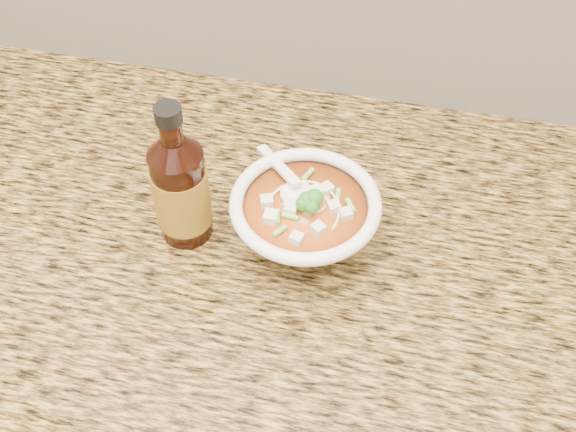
# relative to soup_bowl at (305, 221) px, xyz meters

# --- Properties ---
(cabinet) EXTENTS (4.00, 0.65, 0.86)m
(cabinet) POSITION_rel_soup_bowl_xyz_m (-0.14, -0.03, -0.51)
(cabinet) COLOR black
(cabinet) RESTS_ON ground
(counter_slab) EXTENTS (4.00, 0.68, 0.04)m
(counter_slab) POSITION_rel_soup_bowl_xyz_m (-0.14, -0.03, -0.06)
(counter_slab) COLOR #A57F3C
(counter_slab) RESTS_ON cabinet
(soup_bowl) EXTENTS (0.17, 0.17, 0.10)m
(soup_bowl) POSITION_rel_soup_bowl_xyz_m (0.00, 0.00, 0.00)
(soup_bowl) COLOR white
(soup_bowl) RESTS_ON counter_slab
(hot_sauce_bottle) EXTENTS (0.08, 0.08, 0.20)m
(hot_sauce_bottle) POSITION_rel_soup_bowl_xyz_m (-0.14, -0.01, 0.03)
(hot_sauce_bottle) COLOR black
(hot_sauce_bottle) RESTS_ON counter_slab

